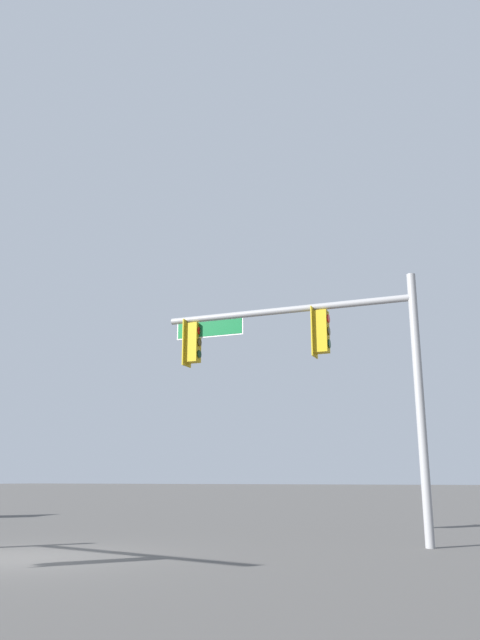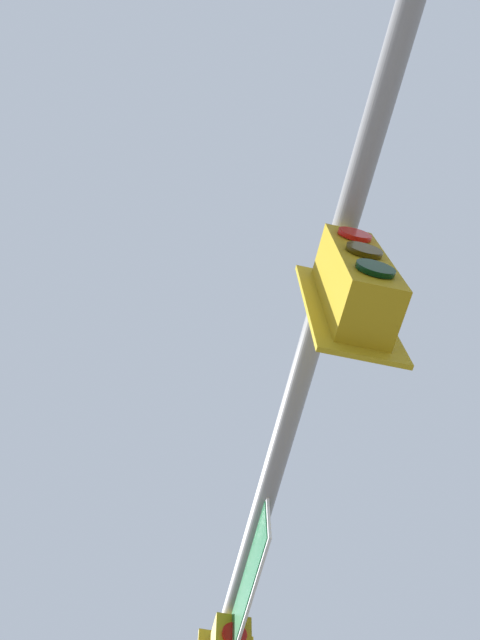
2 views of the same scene
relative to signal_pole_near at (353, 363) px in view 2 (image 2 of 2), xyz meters
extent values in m
cylinder|color=gray|center=(0.68, 0.07, 1.15)|extent=(6.63, 0.87, 0.18)
cube|color=gold|center=(-0.12, -0.01, 0.48)|extent=(0.08, 0.52, 1.30)
cube|color=#B79314|center=(-0.31, -0.03, 0.48)|extent=(0.39, 0.36, 1.10)
cylinder|color=#B79314|center=(-0.31, -0.03, 1.09)|extent=(0.04, 0.04, 0.12)
cylinder|color=red|center=(-0.51, -0.05, 0.81)|extent=(0.05, 0.22, 0.22)
cylinder|color=#392D05|center=(-0.51, -0.05, 0.48)|extent=(0.05, 0.22, 0.22)
cylinder|color=black|center=(-0.51, -0.05, 0.15)|extent=(0.05, 0.22, 0.22)
cylinder|color=#B79314|center=(3.33, 0.35, 1.09)|extent=(0.04, 0.04, 0.12)
cylinder|color=red|center=(3.13, 0.33, 0.81)|extent=(0.05, 0.22, 0.22)
cube|color=#0F602D|center=(2.83, 0.30, 0.84)|extent=(1.93, 0.24, 0.42)
cube|color=white|center=(2.83, 0.30, 0.84)|extent=(1.99, 0.23, 0.48)
camera|label=1|loc=(-5.65, 14.76, -3.22)|focal=35.00mm
camera|label=2|loc=(-1.52, 0.79, -3.03)|focal=35.00mm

